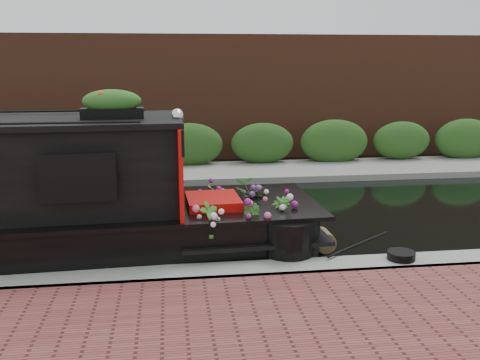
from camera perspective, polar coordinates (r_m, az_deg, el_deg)
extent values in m
plane|color=black|center=(11.05, -5.15, -4.29)|extent=(80.00, 80.00, 0.00)
cube|color=gray|center=(7.96, -4.05, -11.27)|extent=(40.00, 0.60, 0.50)
cube|color=gray|center=(15.11, -5.88, 0.38)|extent=(40.00, 2.40, 0.34)
cube|color=#254D19|center=(15.99, -5.99, 1.07)|extent=(40.00, 1.10, 2.80)
cube|color=brown|center=(18.05, -6.20, 2.42)|extent=(40.00, 1.00, 8.00)
cube|color=#BF0C07|center=(8.69, -6.61, 1.33)|extent=(0.14, 1.88, 1.45)
cube|color=black|center=(7.84, -16.94, 0.20)|extent=(0.96, 0.07, 0.59)
cube|color=#BF0C07|center=(8.90, -2.89, -3.47)|extent=(0.90, 1.00, 0.54)
sphere|color=silver|center=(8.41, -6.67, 6.75)|extent=(0.19, 0.19, 0.19)
sphere|color=silver|center=(8.71, -6.71, 6.96)|extent=(0.19, 0.19, 0.19)
cube|color=black|center=(8.60, -13.45, 6.95)|extent=(0.97, 0.33, 0.16)
ellipsoid|color=#E94819|center=(8.58, -13.52, 8.34)|extent=(1.05, 0.32, 0.26)
imported|color=#326C24|center=(8.06, -3.23, -4.69)|extent=(0.43, 0.42, 0.68)
imported|color=#326C24|center=(8.35, 1.27, -4.47)|extent=(0.38, 0.40, 0.56)
imported|color=#326C24|center=(9.53, 1.33, -1.98)|extent=(0.66, 0.60, 0.65)
imported|color=#326C24|center=(8.74, 4.34, -3.68)|extent=(0.44, 0.44, 0.57)
imported|color=#326C24|center=(9.57, -3.19, -1.90)|extent=(0.24, 0.35, 0.66)
cylinder|color=brown|center=(9.42, 8.84, -6.34)|extent=(0.35, 0.45, 0.35)
cylinder|color=black|center=(8.60, 16.82, -7.70)|extent=(0.42, 0.42, 0.12)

